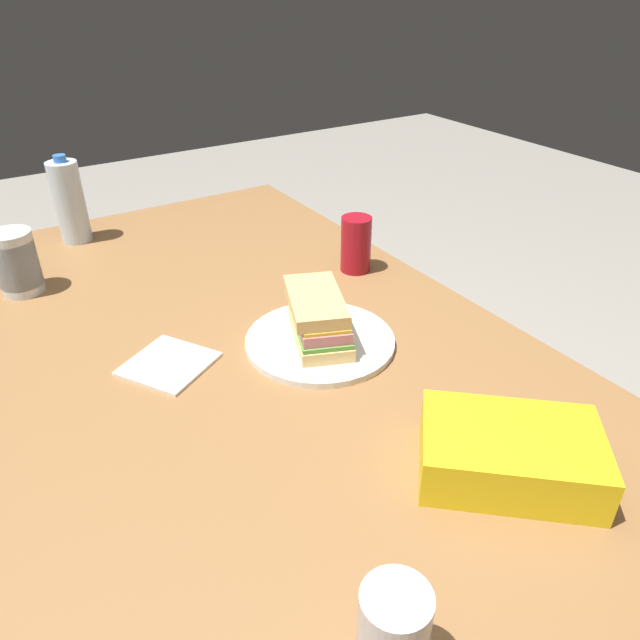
{
  "coord_description": "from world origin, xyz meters",
  "views": [
    {
      "loc": [
        -0.77,
        0.34,
        1.36
      ],
      "look_at": [
        -0.02,
        -0.14,
        0.82
      ],
      "focal_mm": 33.58,
      "sensor_mm": 36.0,
      "label": 1
    }
  ],
  "objects": [
    {
      "name": "water_bottle_tall",
      "position": [
        0.69,
        0.11,
        0.87
      ],
      "size": [
        0.07,
        0.07,
        0.21
      ],
      "color": "silver",
      "rests_on": "dining_table"
    },
    {
      "name": "soda_can_red",
      "position": [
        0.19,
        -0.37,
        0.83
      ],
      "size": [
        0.07,
        0.07,
        0.12
      ],
      "primitive_type": "cylinder",
      "color": "maroon",
      "rests_on": "dining_table"
    },
    {
      "name": "chip_bag",
      "position": [
        -0.42,
        -0.18,
        0.8
      ],
      "size": [
        0.26,
        0.27,
        0.07
      ],
      "primitive_type": "cube",
      "rotation": [
        0.0,
        0.0,
        3.99
      ],
      "color": "yellow",
      "rests_on": "dining_table"
    },
    {
      "name": "paper_plate",
      "position": [
        -0.02,
        -0.14,
        0.78
      ],
      "size": [
        0.27,
        0.27,
        0.01
      ],
      "primitive_type": "cylinder",
      "color": "white",
      "rests_on": "dining_table"
    },
    {
      "name": "paper_napkin",
      "position": [
        0.06,
        0.11,
        0.77
      ],
      "size": [
        0.18,
        0.18,
        0.01
      ],
      "primitive_type": "cube",
      "rotation": [
        0.0,
        0.0,
        0.54
      ],
      "color": "white",
      "rests_on": "dining_table"
    },
    {
      "name": "sandwich",
      "position": [
        -0.02,
        -0.14,
        0.82
      ],
      "size": [
        0.2,
        0.15,
        0.08
      ],
      "color": "#DBB26B",
      "rests_on": "paper_plate"
    },
    {
      "name": "dining_table",
      "position": [
        0.0,
        0.0,
        0.68
      ],
      "size": [
        1.62,
        0.96,
        0.77
      ],
      "color": "olive",
      "rests_on": "ground_plane"
    },
    {
      "name": "ground_plane",
      "position": [
        0.0,
        0.0,
        0.0
      ],
      "size": [
        8.0,
        8.0,
        0.0
      ],
      "primitive_type": "plane",
      "color": "gray"
    },
    {
      "name": "soda_can_silver",
      "position": [
        -0.54,
        0.11,
        0.83
      ],
      "size": [
        0.07,
        0.07,
        0.12
      ],
      "primitive_type": "cylinder",
      "color": "silver",
      "rests_on": "dining_table"
    },
    {
      "name": "plastic_cup_stack",
      "position": [
        0.47,
        0.27,
        0.84
      ],
      "size": [
        0.08,
        0.08,
        0.13
      ],
      "color": "silver",
      "rests_on": "dining_table"
    }
  ]
}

